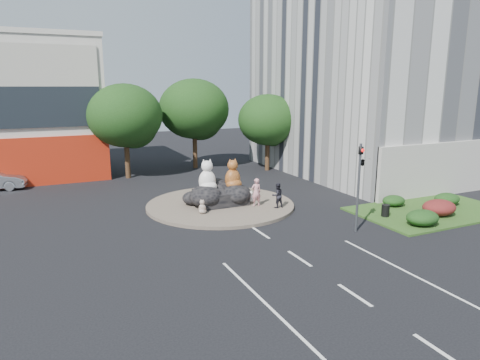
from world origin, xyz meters
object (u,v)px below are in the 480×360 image
object	(u,v)px
litter_bin	(385,210)
pedestrian_dark	(277,195)
kitten_white	(251,196)
cat_white	(207,175)
kitten_calico	(202,206)
cat_tabby	(233,174)
pedestrian_pink	(256,192)

from	to	relation	value
litter_bin	pedestrian_dark	bearing A→B (deg)	140.96
kitten_white	cat_white	bearing A→B (deg)	126.93
cat_white	kitten_calico	distance (m)	2.56
cat_white	pedestrian_dark	xyz separation A→B (m)	(3.92, -2.59, -1.19)
kitten_calico	pedestrian_dark	world-z (taller)	pedestrian_dark
pedestrian_dark	litter_bin	size ratio (longest dim) A/B	2.21
kitten_white	pedestrian_dark	bearing A→B (deg)	-103.42
cat_tabby	pedestrian_pink	xyz separation A→B (m)	(0.98, -1.66, -1.02)
cat_white	litter_bin	size ratio (longest dim) A/B	2.98
pedestrian_pink	pedestrian_dark	distance (m)	1.45
kitten_calico	pedestrian_dark	distance (m)	5.01
kitten_calico	pedestrian_pink	world-z (taller)	pedestrian_pink
cat_white	pedestrian_pink	size ratio (longest dim) A/B	1.19
pedestrian_pink	pedestrian_dark	world-z (taller)	pedestrian_pink
kitten_white	litter_bin	xyz separation A→B (m)	(6.25, -6.21, -0.12)
kitten_white	pedestrian_pink	bearing A→B (deg)	-135.19
litter_bin	cat_white	bearing A→B (deg)	143.23
kitten_white	pedestrian_dark	world-z (taller)	pedestrian_dark
cat_tabby	litter_bin	xyz separation A→B (m)	(7.31, -6.90, -1.67)
cat_white	litter_bin	world-z (taller)	cat_white
kitten_calico	litter_bin	size ratio (longest dim) A/B	1.24
cat_tabby	kitten_white	size ratio (longest dim) A/B	2.58
pedestrian_pink	pedestrian_dark	xyz separation A→B (m)	(1.07, -0.97, -0.11)
cat_tabby	kitten_calico	world-z (taller)	cat_tabby
kitten_calico	litter_bin	xyz separation A→B (m)	(10.20, -5.09, -0.17)
pedestrian_pink	pedestrian_dark	bearing A→B (deg)	138.79
cat_white	pedestrian_pink	world-z (taller)	cat_white
cat_white	cat_tabby	world-z (taller)	cat_white
pedestrian_pink	litter_bin	world-z (taller)	pedestrian_pink
cat_white	cat_tabby	bearing A→B (deg)	5.95
kitten_white	pedestrian_dark	distance (m)	2.21
kitten_calico	kitten_white	size ratio (longest dim) A/B	1.12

